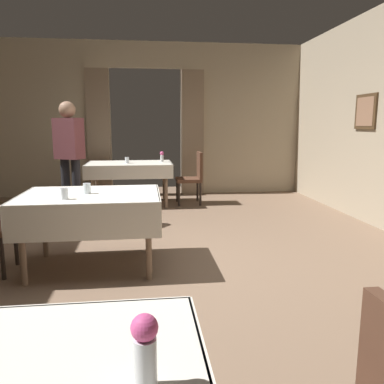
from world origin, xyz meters
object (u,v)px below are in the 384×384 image
Objects in this scene: glass_mid_b at (64,194)px; chair_far_right at (193,175)px; flower_vase_near at (145,350)px; dining_table_far at (130,168)px; person_waiter_by_doorway at (70,153)px; dining_table_mid at (91,204)px; flower_vase_far at (162,156)px; glass_far_b at (127,160)px; glass_mid_a at (87,188)px.

chair_far_right is at bearing 64.17° from glass_mid_b.
chair_far_right reaches higher than glass_mid_b.
flower_vase_near is 1.95× the size of glass_mid_b.
person_waiter_by_doorway is (-0.75, -1.41, 0.36)m from dining_table_far.
dining_table_mid is 0.91× the size of dining_table_far.
flower_vase_far is (0.58, 0.07, 0.19)m from dining_table_far.
person_waiter_by_doorway reaches higher than dining_table_far.
person_waiter_by_doorway is at bearing 102.55° from flower_vase_near.
flower_vase_far reaches higher than glass_far_b.
glass_mid_b reaches higher than glass_mid_a.
glass_mid_a is at bearing 177.77° from dining_table_mid.
dining_table_far is at bearing 85.02° from dining_table_mid.
flower_vase_far is (1.03, 3.38, 0.05)m from glass_mid_b.
flower_vase_near is 2.95m from glass_mid_a.
flower_vase_far is at bearing 74.39° from glass_mid_a.
person_waiter_by_doorway reaches higher than glass_mid_b.
glass_far_b reaches higher than dining_table_mid.
dining_table_far is 1.59× the size of chair_far_right.
glass_mid_a is 3.23m from flower_vase_far.
chair_far_right is at bearing 65.14° from dining_table_mid.
dining_table_mid is at bearing -2.23° from glass_mid_a.
dining_table_far is 7.19× the size of flower_vase_near.
glass_mid_a reaches higher than dining_table_far.
dining_table_mid is at bearing -94.98° from dining_table_far.
dining_table_far is 0.61m from flower_vase_far.
dining_table_far is at bearing 177.58° from chair_far_right.
flower_vase_near is (-0.86, -5.89, 0.35)m from chair_far_right.
dining_table_mid is at bearing -73.54° from person_waiter_by_doorway.
dining_table_far is at bearing 92.50° from flower_vase_near.
flower_vase_near is at bearing -79.16° from glass_mid_a.
flower_vase_near is 5.85m from glass_far_b.
flower_vase_far reaches higher than dining_table_far.
glass_far_b is (-0.30, 5.84, -0.06)m from flower_vase_near.
glass_mid_b is 1.94m from person_waiter_by_doorway.
glass_far_b is (-0.04, -0.09, 0.14)m from dining_table_far.
glass_mid_a is 0.54× the size of flower_vase_far.
chair_far_right is at bearing 81.66° from flower_vase_near.
dining_table_mid is 3.30m from chair_far_right.
dining_table_far is 14.37× the size of glass_mid_a.
glass_far_b is (0.42, 3.22, 0.00)m from glass_mid_b.
glass_far_b reaches higher than glass_mid_a.
flower_vase_far is 1.78× the size of glass_far_b.
flower_vase_near is 0.12× the size of person_waiter_by_doorway.
flower_vase_near reaches higher than glass_far_b.
person_waiter_by_doorway is (-1.01, 4.53, 0.16)m from flower_vase_near.
glass_mid_b is (-1.58, -3.26, 0.29)m from chair_far_right.
chair_far_right is at bearing 35.98° from person_waiter_by_doorway.
dining_table_mid is at bearing -114.86° from chair_far_right.
dining_table_mid is 0.16m from glass_mid_a.
chair_far_right is (1.39, 2.99, -0.13)m from dining_table_mid.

